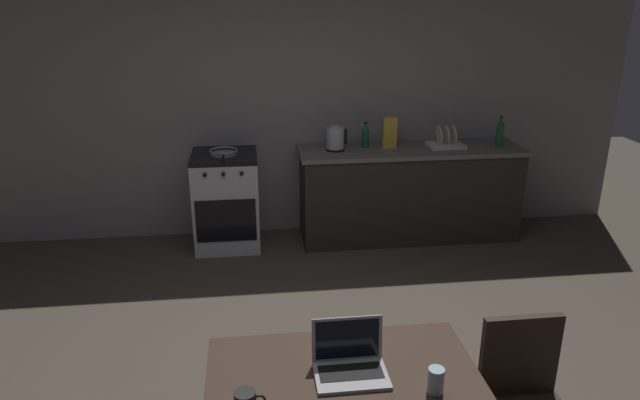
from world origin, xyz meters
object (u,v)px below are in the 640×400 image
laptop (350,363)px  cereal_box (390,133)px  drinking_glass (436,381)px  dish_rack (446,142)px  electric_kettle (335,139)px  frying_pan (224,152)px  stove_oven (227,200)px  chair (525,400)px  dining_table (346,399)px  bottle_b (365,135)px  bottle (500,132)px

laptop → cereal_box: (0.92, 3.12, 0.29)m
drinking_glass → dish_rack: 3.47m
electric_kettle → dish_rack: bearing=-0.0°
frying_pan → stove_oven: bearing=90.7°
chair → dish_rack: size_ratio=2.67×
stove_oven → dining_table: 3.25m
bottle_b → cereal_box: bearing=-15.1°
bottle → dish_rack: 0.52m
dining_table → bottle: bearing=57.4°
chair → frying_pan: size_ratio=2.11×
stove_oven → laptop: 3.17m
chair → laptop: size_ratio=2.84×
frying_pan → bottle_b: bottle_b is taller
dining_table → drinking_glass: 0.39m
electric_kettle → laptop: bearing=-97.3°
frying_pan → drinking_glass: frying_pan is taller
laptop → bottle_b: (0.70, 3.18, 0.26)m
electric_kettle → frying_pan: 1.04m
dish_rack → bottle_b: bottle_b is taller
dining_table → dish_rack: bearing=64.8°
dining_table → dish_rack: (1.50, 3.19, 0.30)m
bottle → dish_rack: bearing=174.4°
chair → electric_kettle: (-0.42, 3.15, 0.49)m
dining_table → cereal_box: cereal_box is taller
stove_oven → electric_kettle: bearing=0.1°
dining_table → bottle: size_ratio=4.11×
dining_table → bottle: bottle is taller
dish_rack → bottle_b: 0.78m
electric_kettle → chair: bearing=-82.3°
chair → frying_pan: (-1.46, 3.12, 0.40)m
bottle → bottle_b: bearing=174.2°
drinking_glass → dish_rack: dish_rack is taller
laptop → frying_pan: size_ratio=0.74×
drinking_glass → cereal_box: bearing=79.9°
electric_kettle → stove_oven: bearing=-179.9°
drinking_glass → dish_rack: bearing=70.9°
dining_table → bottle_b: bearing=77.5°
bottle → drinking_glass: bottle is taller
chair → bottle: bearing=75.2°
dining_table → bottle: 3.75m
bottle → frying_pan: 2.63m
stove_oven → cereal_box: size_ratio=3.05×
stove_oven → bottle: bottle is taller
dining_table → bottle_b: size_ratio=4.90×
cereal_box → drinking_glass: bearing=-100.1°
frying_pan → bottle_b: size_ratio=1.75×
chair → cereal_box: size_ratio=3.05×
chair → frying_pan: bearing=120.8°
frying_pan → dining_table: bearing=-79.0°
electric_kettle → bottle_b: (0.30, 0.08, 0.00)m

